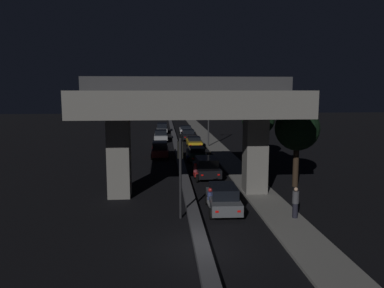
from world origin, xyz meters
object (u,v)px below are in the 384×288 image
object	(u,v)px
car_taxi_yellow_fourth	(194,142)
motorcycle_red_filtering_mid	(196,173)
car_black_fifth	(188,135)
motorcycle_blue_filtering_far	(188,156)
car_silver_second_oncoming	(161,135)
car_silver_third_oncoming	(162,128)
motorcycle_white_filtering_near	(210,201)
car_black_second	(206,167)
pedestrian_on_sidewalk	(295,203)
street_lamp	(206,113)
car_grey_lead	(223,198)
car_white_sixth	(186,130)
car_dark_red_lead_oncoming	(160,149)
car_dark_green_third	(196,153)
traffic_light_left_of_median	(180,164)

from	to	relation	value
car_taxi_yellow_fourth	motorcycle_red_filtering_mid	xyz separation A→B (m)	(-1.29, -16.92, -0.13)
car_black_fifth	motorcycle_blue_filtering_far	bearing A→B (deg)	174.06
car_taxi_yellow_fourth	car_black_fifth	bearing A→B (deg)	1.72
car_silver_second_oncoming	motorcycle_red_filtering_mid	size ratio (longest dim) A/B	2.23
car_silver_third_oncoming	motorcycle_white_filtering_near	xyz separation A→B (m)	(2.87, -40.81, -0.31)
motorcycle_blue_filtering_far	car_black_second	bearing A→B (deg)	-169.80
motorcycle_blue_filtering_far	pedestrian_on_sidewalk	world-z (taller)	pedestrian_on_sidewalk
street_lamp	car_grey_lead	bearing A→B (deg)	-94.34
car_black_fifth	car_white_sixth	xyz separation A→B (m)	(0.07, 7.17, -0.06)
car_black_fifth	motorcycle_red_filtering_mid	xyz separation A→B (m)	(-1.05, -24.23, -0.17)
car_black_second	pedestrian_on_sidewalk	distance (m)	11.17
car_dark_red_lead_oncoming	car_silver_third_oncoming	bearing A→B (deg)	179.25
car_dark_green_third	motorcycle_blue_filtering_far	xyz separation A→B (m)	(-0.94, -0.51, -0.15)
car_black_second	pedestrian_on_sidewalk	world-z (taller)	pedestrian_on_sidewalk
car_silver_second_oncoming	car_dark_red_lead_oncoming	bearing A→B (deg)	-0.08
car_dark_red_lead_oncoming	car_black_second	bearing A→B (deg)	21.85
motorcycle_white_filtering_near	traffic_light_left_of_median	bearing A→B (deg)	119.48
car_silver_third_oncoming	car_grey_lead	bearing A→B (deg)	6.17
car_dark_red_lead_oncoming	car_silver_third_oncoming	xyz separation A→B (m)	(0.21, 22.73, 0.03)
street_lamp	car_black_fifth	world-z (taller)	street_lamp
street_lamp	motorcycle_blue_filtering_far	size ratio (longest dim) A/B	3.91
street_lamp	car_white_sixth	xyz separation A→B (m)	(-1.74, 13.96, -3.57)
car_black_fifth	car_grey_lead	bearing A→B (deg)	177.97
street_lamp	motorcycle_red_filtering_mid	world-z (taller)	street_lamp
car_silver_second_oncoming	car_taxi_yellow_fourth	bearing A→B (deg)	32.66
car_dark_red_lead_oncoming	pedestrian_on_sidewalk	world-z (taller)	pedestrian_on_sidewalk
car_black_second	car_black_fifth	world-z (taller)	car_black_second
traffic_light_left_of_median	pedestrian_on_sidewalk	bearing A→B (deg)	-8.36
car_silver_second_oncoming	motorcycle_white_filtering_near	world-z (taller)	car_silver_second_oncoming
traffic_light_left_of_median	car_grey_lead	bearing A→B (deg)	19.05
car_white_sixth	car_dark_green_third	bearing A→B (deg)	179.54
car_taxi_yellow_fourth	car_black_fifth	size ratio (longest dim) A/B	1.01
car_white_sixth	car_taxi_yellow_fourth	bearing A→B (deg)	-179.08
car_white_sixth	pedestrian_on_sidewalk	xyz separation A→B (m)	(3.54, -40.86, 0.29)
car_black_fifth	motorcycle_blue_filtering_far	distance (m)	16.39
car_taxi_yellow_fourth	motorcycle_blue_filtering_far	xyz separation A→B (m)	(-1.40, -9.04, -0.13)
car_black_second	car_dark_red_lead_oncoming	size ratio (longest dim) A/B	1.09
car_silver_second_oncoming	motorcycle_blue_filtering_far	world-z (taller)	car_silver_second_oncoming
car_black_second	motorcycle_red_filtering_mid	xyz separation A→B (m)	(-0.98, -1.08, -0.25)
car_silver_second_oncoming	motorcycle_white_filtering_near	size ratio (longest dim) A/B	2.10
car_silver_third_oncoming	pedestrian_on_sidewalk	world-z (taller)	pedestrian_on_sidewalk
car_black_second	motorcycle_red_filtering_mid	distance (m)	1.48
pedestrian_on_sidewalk	motorcycle_blue_filtering_far	bearing A→B (deg)	105.40
motorcycle_white_filtering_near	car_grey_lead	bearing A→B (deg)	-102.32
street_lamp	motorcycle_white_filtering_near	size ratio (longest dim) A/B	3.63
car_taxi_yellow_fourth	pedestrian_on_sidewalk	bearing A→B (deg)	-172.80
car_dark_red_lead_oncoming	pedestrian_on_sidewalk	xyz separation A→B (m)	(7.54, -20.04, 0.14)
motorcycle_blue_filtering_far	street_lamp	bearing A→B (deg)	-16.19
car_grey_lead	pedestrian_on_sidewalk	xyz separation A→B (m)	(3.71, -1.81, 0.19)
car_dark_green_third	car_taxi_yellow_fourth	distance (m)	8.54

